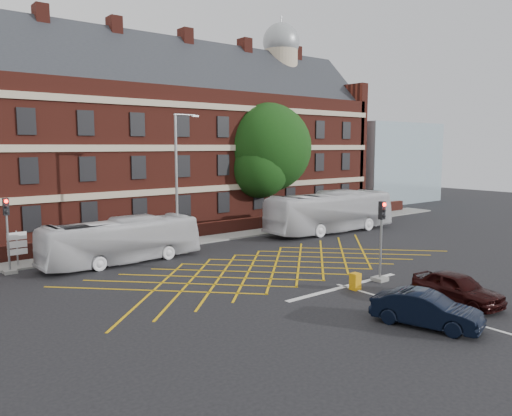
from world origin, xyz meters
TOP-DOWN VIEW (x-y plane):
  - ground at (0.00, 0.00)m, footprint 120.00×120.00m
  - victorian_building at (0.25, 22.00)m, footprint 51.00×12.17m
  - boundary_wall at (0.00, 13.00)m, footprint 56.00×0.50m
  - far_pavement at (0.00, 12.00)m, footprint 60.00×3.00m
  - glass_block at (34.00, 21.00)m, footprint 14.00×10.00m
  - box_junction_hatching at (0.00, 2.00)m, footprint 8.22×8.22m
  - stop_line at (0.00, -3.50)m, footprint 8.00×0.30m
  - centre_line at (0.00, -10.00)m, footprint 0.15×14.00m
  - bus_left at (-6.73, 8.58)m, footprint 10.01×2.66m
  - bus_right at (11.42, 8.19)m, footprint 12.33×3.46m
  - car_navy at (-1.78, -9.30)m, footprint 2.62×4.48m
  - car_maroon at (1.95, -8.50)m, footprint 2.13×4.39m
  - deciduous_tree at (11.34, 16.44)m, footprint 8.47×8.45m
  - traffic_light_near at (2.32, -3.91)m, footprint 0.70×0.70m
  - traffic_light_far at (-12.78, 10.13)m, footprint 0.70×0.70m
  - street_lamp at (-2.56, 8.98)m, footprint 2.25×1.00m
  - direction_signs at (-12.06, 11.31)m, footprint 1.10×0.16m
  - utility_cabinet at (-0.01, -4.17)m, footprint 0.45×0.43m

SIDE VIEW (x-z plane):
  - ground at x=0.00m, z-range 0.00..0.00m
  - box_junction_hatching at x=0.00m, z-range 0.00..0.02m
  - stop_line at x=0.00m, z-range 0.00..0.02m
  - centre_line at x=0.00m, z-range 0.00..0.02m
  - far_pavement at x=0.00m, z-range 0.00..0.12m
  - utility_cabinet at x=-0.01m, z-range 0.00..0.85m
  - boundary_wall at x=0.00m, z-range 0.00..1.10m
  - car_navy at x=-1.78m, z-range 0.00..1.40m
  - car_maroon at x=1.95m, z-range 0.00..1.44m
  - direction_signs at x=-12.06m, z-range 0.28..2.48m
  - bus_left at x=-6.73m, z-range 0.00..2.77m
  - bus_right at x=11.42m, z-range 0.00..3.40m
  - traffic_light_near at x=2.32m, z-range -0.37..3.90m
  - traffic_light_far at x=-12.78m, z-range -0.37..3.90m
  - street_lamp at x=-2.56m, z-range -1.42..7.85m
  - glass_block at x=34.00m, z-range 0.00..10.00m
  - deciduous_tree at x=11.34m, z-range 0.80..12.02m
  - victorian_building at x=0.25m, z-range -2.36..18.04m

